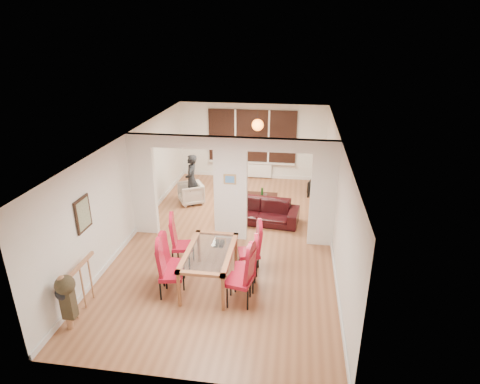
% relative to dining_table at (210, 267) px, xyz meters
% --- Properties ---
extents(floor, '(5.00, 9.00, 0.01)m').
position_rel_dining_table_xyz_m(floor, '(0.10, 2.04, -0.39)').
color(floor, '#925B3B').
rests_on(floor, ground).
extents(room_walls, '(5.00, 9.00, 2.60)m').
position_rel_dining_table_xyz_m(room_walls, '(0.10, 2.04, 0.91)').
color(room_walls, silver).
rests_on(room_walls, floor).
extents(divider_wall, '(5.00, 0.18, 2.60)m').
position_rel_dining_table_xyz_m(divider_wall, '(0.10, 2.04, 0.91)').
color(divider_wall, white).
rests_on(divider_wall, floor).
extents(bay_window_blinds, '(3.00, 0.08, 1.80)m').
position_rel_dining_table_xyz_m(bay_window_blinds, '(0.10, 6.48, 1.11)').
color(bay_window_blinds, black).
rests_on(bay_window_blinds, room_walls).
extents(radiator, '(1.40, 0.08, 0.50)m').
position_rel_dining_table_xyz_m(radiator, '(0.10, 6.44, -0.09)').
color(radiator, white).
rests_on(radiator, floor).
extents(pendant_light, '(0.36, 0.36, 0.36)m').
position_rel_dining_table_xyz_m(pendant_light, '(0.40, 5.34, 1.76)').
color(pendant_light, orange).
rests_on(pendant_light, room_walls).
extents(stair_newel, '(0.40, 1.20, 1.10)m').
position_rel_dining_table_xyz_m(stair_newel, '(-2.15, -1.16, 0.16)').
color(stair_newel, '#A26D4A').
rests_on(stair_newel, floor).
extents(wall_poster, '(0.04, 0.52, 0.67)m').
position_rel_dining_table_xyz_m(wall_poster, '(-2.37, -0.36, 1.21)').
color(wall_poster, gray).
rests_on(wall_poster, room_walls).
extents(pillar_photo, '(0.30, 0.03, 0.25)m').
position_rel_dining_table_xyz_m(pillar_photo, '(0.10, 1.94, 1.21)').
color(pillar_photo, '#4C8CD8').
rests_on(pillar_photo, divider_wall).
extents(dining_table, '(0.94, 1.67, 0.78)m').
position_rel_dining_table_xyz_m(dining_table, '(0.00, 0.00, 0.00)').
color(dining_table, brown).
rests_on(dining_table, floor).
extents(dining_chair_la, '(0.51, 0.51, 1.10)m').
position_rel_dining_table_xyz_m(dining_chair_la, '(-0.66, -0.48, 0.16)').
color(dining_chair_la, maroon).
rests_on(dining_chair_la, floor).
extents(dining_chair_lb, '(0.42, 0.42, 1.02)m').
position_rel_dining_table_xyz_m(dining_chair_lb, '(-0.75, -0.06, 0.12)').
color(dining_chair_lb, maroon).
rests_on(dining_chair_lb, floor).
extents(dining_chair_lc, '(0.52, 0.52, 1.11)m').
position_rel_dining_table_xyz_m(dining_chair_lc, '(-0.74, 0.63, 0.17)').
color(dining_chair_lc, maroon).
rests_on(dining_chair_lc, floor).
extents(dining_chair_ra, '(0.55, 0.55, 1.16)m').
position_rel_dining_table_xyz_m(dining_chair_ra, '(0.68, -0.52, 0.19)').
color(dining_chair_ra, maroon).
rests_on(dining_chair_ra, floor).
extents(dining_chair_rb, '(0.48, 0.48, 1.08)m').
position_rel_dining_table_xyz_m(dining_chair_rb, '(0.74, -0.03, 0.15)').
color(dining_chair_rb, maroon).
rests_on(dining_chair_rb, floor).
extents(dining_chair_rc, '(0.54, 0.54, 1.11)m').
position_rel_dining_table_xyz_m(dining_chair_rc, '(0.74, 0.55, 0.17)').
color(dining_chair_rc, maroon).
rests_on(dining_chair_rc, floor).
extents(sofa, '(2.20, 1.06, 0.62)m').
position_rel_dining_table_xyz_m(sofa, '(0.71, 3.04, -0.08)').
color(sofa, black).
rests_on(sofa, floor).
extents(armchair, '(0.93, 0.93, 0.63)m').
position_rel_dining_table_xyz_m(armchair, '(-1.45, 3.99, -0.08)').
color(armchair, '#BAAC9D').
rests_on(armchair, floor).
extents(person, '(0.58, 0.39, 1.54)m').
position_rel_dining_table_xyz_m(person, '(-1.39, 3.93, 0.38)').
color(person, black).
rests_on(person, floor).
extents(television, '(0.89, 0.38, 0.52)m').
position_rel_dining_table_xyz_m(television, '(2.10, 5.36, -0.13)').
color(television, black).
rests_on(television, floor).
extents(coffee_table, '(1.02, 0.57, 0.23)m').
position_rel_dining_table_xyz_m(coffee_table, '(0.63, 4.39, -0.28)').
color(coffee_table, black).
rests_on(coffee_table, floor).
extents(bottle, '(0.07, 0.07, 0.28)m').
position_rel_dining_table_xyz_m(bottle, '(0.67, 4.28, -0.02)').
color(bottle, '#143F19').
rests_on(bottle, coffee_table).
extents(bowl, '(0.23, 0.23, 0.06)m').
position_rel_dining_table_xyz_m(bowl, '(0.74, 4.28, -0.14)').
color(bowl, black).
rests_on(bowl, coffee_table).
extents(shoes, '(0.23, 0.25, 0.10)m').
position_rel_dining_table_xyz_m(shoes, '(-0.12, 1.56, -0.34)').
color(shoes, black).
rests_on(shoes, floor).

